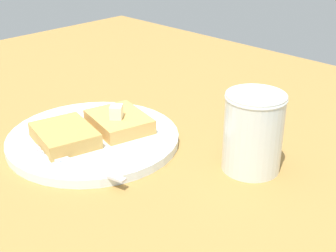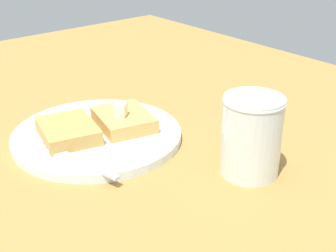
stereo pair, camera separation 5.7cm
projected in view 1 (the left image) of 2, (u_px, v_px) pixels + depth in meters
table_surface at (87, 114)px, 81.61cm from camera, size 105.52×105.52×1.92cm
plate at (93, 138)px, 69.47cm from camera, size 25.33×25.33×1.30cm
toast_slice_left at (119, 122)px, 70.85cm from camera, size 9.55×11.00×2.14cm
toast_slice_middle at (65, 135)px, 66.69cm from camera, size 9.55×11.00×2.14cm
butter_pat_primary at (116, 112)px, 69.10cm from camera, size 2.63×2.60×1.95cm
fork at (70, 161)px, 61.83cm from camera, size 4.68×15.96×0.36cm
syrup_jar at (253, 136)px, 61.08cm from camera, size 7.94×7.94×10.68cm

